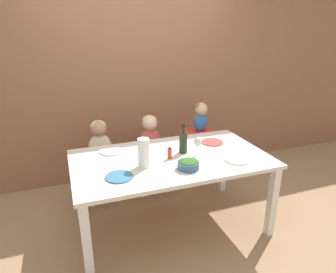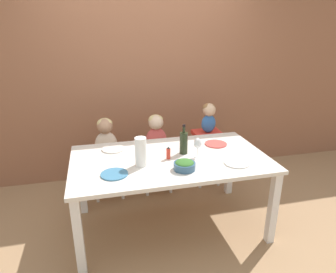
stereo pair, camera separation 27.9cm
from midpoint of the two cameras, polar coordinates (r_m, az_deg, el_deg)
ground_plane at (r=3.18m, az=-2.13°, el=-16.54°), size 14.00×14.00×0.00m
wall_back at (r=3.82m, az=-8.45°, el=11.74°), size 10.00×0.06×2.70m
dining_table at (r=2.83m, az=-2.30°, el=-5.60°), size 1.81×1.03×0.75m
chair_far_left at (r=3.54m, az=-14.73°, el=-5.69°), size 0.40×0.38×0.47m
chair_far_center at (r=3.62m, az=-5.58°, el=-4.47°), size 0.40×0.38×0.47m
chair_right_highchair at (r=3.76m, az=3.97°, el=-1.18°), size 0.34×0.33×0.68m
person_child_left at (r=3.41m, az=-15.24°, el=-0.55°), size 0.25×0.18×0.48m
person_child_center at (r=3.49m, az=-5.77°, el=0.59°), size 0.25×0.18×0.48m
person_baby_right at (r=3.64m, az=4.10°, el=4.32°), size 0.18×0.16×0.36m
wine_bottle at (r=2.85m, az=0.13°, el=-1.04°), size 0.08×0.08×0.29m
paper_towel_roll at (r=2.58m, az=-7.74°, el=-3.19°), size 0.10×0.10×0.26m
wine_glass_near at (r=2.78m, az=2.87°, el=-1.21°), size 0.07×0.07×0.19m
salad_bowl_large at (r=2.56m, az=0.78°, el=-5.35°), size 0.19×0.19×0.08m
dinner_plate_front_left at (r=2.49m, az=-12.49°, el=-7.56°), size 0.23×0.23×0.01m
dinner_plate_back_left at (r=2.99m, az=-13.40°, el=-2.81°), size 0.23×0.23×0.01m
dinner_plate_back_right at (r=3.15m, az=5.93°, el=-1.12°), size 0.23×0.23×0.01m
dinner_plate_front_right at (r=2.77m, az=10.24°, el=-4.46°), size 0.23×0.23×0.01m
condiment_bottle_hot_sauce at (r=2.74m, az=-2.61°, el=-3.21°), size 0.04×0.04×0.12m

